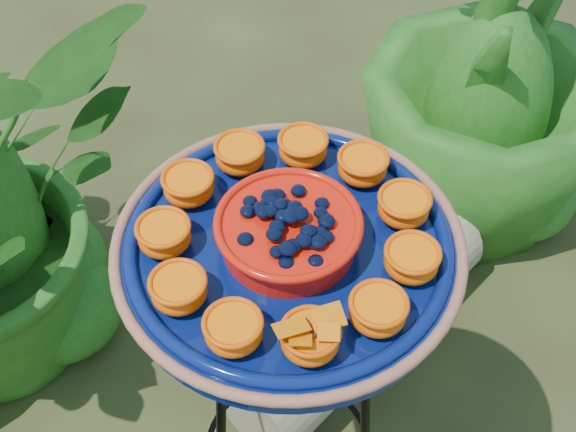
{
  "coord_description": "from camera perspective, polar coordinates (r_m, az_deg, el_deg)",
  "views": [
    {
      "loc": [
        -0.32,
        -0.53,
        1.57
      ],
      "look_at": [
        -0.12,
        0.06,
        0.85
      ],
      "focal_mm": 50.0,
      "sensor_mm": 36.0,
      "label": 1
    }
  ],
  "objects": [
    {
      "name": "driftwood_log",
      "position": [
        1.77,
        4.75,
        -7.06
      ],
      "size": [
        0.69,
        0.52,
        0.22
      ],
      "primitive_type": "cylinder",
      "rotation": [
        0.0,
        1.57,
        0.51
      ],
      "color": "tan",
      "rests_on": "ground"
    },
    {
      "name": "shrub_back_right",
      "position": [
        1.81,
        15.07,
        12.07
      ],
      "size": [
        0.81,
        0.81,
        1.06
      ],
      "primitive_type": "imported",
      "rotation": [
        0.0,
        0.0,
        2.1
      ],
      "color": "#204D14",
      "rests_on": "ground"
    },
    {
      "name": "tripod_stand",
      "position": [
        1.24,
        0.03,
        -12.31
      ],
      "size": [
        0.34,
        0.34,
        0.8
      ],
      "rotation": [
        0.0,
        0.0,
        -0.19
      ],
      "color": "black",
      "rests_on": "ground"
    },
    {
      "name": "feeder_dish",
      "position": [
        0.95,
        0.03,
        -2.09
      ],
      "size": [
        0.47,
        0.47,
        0.1
      ],
      "rotation": [
        0.0,
        0.0,
        -0.19
      ],
      "color": "#071454",
      "rests_on": "tripod_stand"
    }
  ]
}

